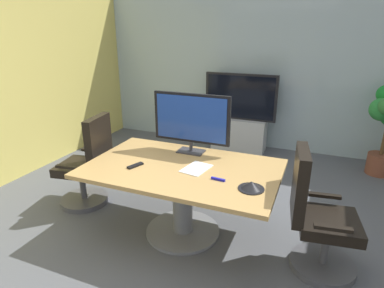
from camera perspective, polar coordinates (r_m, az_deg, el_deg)
ground_plane at (r=3.28m, az=-3.18°, el=-17.97°), size 7.49×7.49×0.00m
wall_back_glass_partition at (r=5.72m, az=10.90°, el=12.81°), size 5.50×0.10×2.68m
conference_table at (r=3.22m, az=-1.70°, el=-7.17°), size 1.85×1.15×0.74m
office_chair_left at (r=3.98m, az=-17.85°, el=-4.14°), size 0.63×0.61×1.09m
office_chair_right at (r=3.01m, az=21.13°, el=-12.68°), size 0.62×0.60×1.09m
tv_monitor at (r=3.39m, az=-0.12°, el=4.30°), size 0.84×0.18×0.64m
wall_display_unit at (r=5.59m, az=8.34°, el=3.35°), size 1.20×0.36×1.31m
conference_phone at (r=2.75m, az=10.41°, el=-7.24°), size 0.22×0.22×0.07m
remote_control at (r=3.18m, az=-9.95°, el=-3.75°), size 0.11×0.18×0.02m
whiteboard_marker at (r=2.87m, az=4.62°, el=-6.20°), size 0.13×0.03×0.02m
paper_notepad at (r=3.08m, az=0.78°, el=-4.33°), size 0.26×0.33×0.01m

